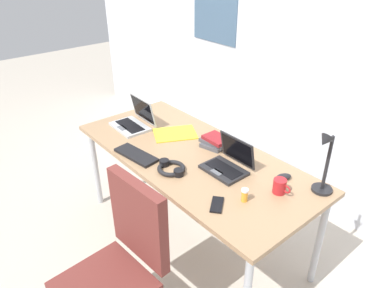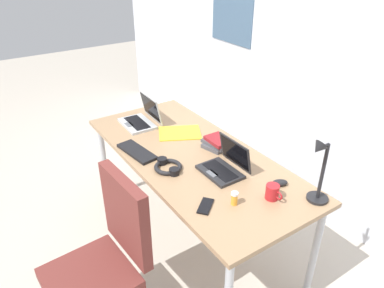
# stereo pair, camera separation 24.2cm
# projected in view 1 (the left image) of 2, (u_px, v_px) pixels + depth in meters

# --- Properties ---
(ground_plane) EXTENTS (12.00, 12.00, 0.00)m
(ground_plane) POSITION_uv_depth(u_px,v_px,m) (192.00, 236.00, 2.83)
(ground_plane) COLOR #B7AD9E
(wall_back) EXTENTS (6.00, 0.13, 2.60)m
(wall_back) POSITION_uv_depth(u_px,v_px,m) (300.00, 45.00, 2.81)
(wall_back) COLOR silver
(wall_back) RESTS_ON ground_plane
(desk) EXTENTS (1.80, 0.80, 0.74)m
(desk) POSITION_uv_depth(u_px,v_px,m) (192.00, 161.00, 2.49)
(desk) COLOR #9E7A56
(desk) RESTS_ON ground_plane
(desk_lamp) EXTENTS (0.12, 0.18, 0.40)m
(desk_lamp) POSITION_uv_depth(u_px,v_px,m) (324.00, 164.00, 1.99)
(desk_lamp) COLOR black
(desk_lamp) RESTS_ON desk
(laptop_by_keyboard) EXTENTS (0.31, 0.27, 0.23)m
(laptop_by_keyboard) POSITION_uv_depth(u_px,v_px,m) (134.00, 121.00, 2.81)
(laptop_by_keyboard) COLOR #B7BABC
(laptop_by_keyboard) RESTS_ON desk
(laptop_front_left) EXTENTS (0.28, 0.23, 0.21)m
(laptop_front_left) POSITION_uv_depth(u_px,v_px,m) (228.00, 164.00, 2.28)
(laptop_front_left) COLOR #232326
(laptop_front_left) RESTS_ON desk
(external_keyboard) EXTENTS (0.34, 0.16, 0.02)m
(external_keyboard) POSITION_uv_depth(u_px,v_px,m) (136.00, 155.00, 2.44)
(external_keyboard) COLOR black
(external_keyboard) RESTS_ON desk
(computer_mouse) EXTENTS (0.09, 0.11, 0.03)m
(computer_mouse) POSITION_uv_depth(u_px,v_px,m) (284.00, 177.00, 2.20)
(computer_mouse) COLOR black
(computer_mouse) RESTS_ON desk
(cell_phone) EXTENTS (0.14, 0.15, 0.01)m
(cell_phone) POSITION_uv_depth(u_px,v_px,m) (217.00, 205.00, 1.99)
(cell_phone) COLOR black
(cell_phone) RESTS_ON desk
(headphones) EXTENTS (0.21, 0.18, 0.04)m
(headphones) POSITION_uv_depth(u_px,v_px,m) (171.00, 168.00, 2.29)
(headphones) COLOR black
(headphones) RESTS_ON desk
(pill_bottle) EXTENTS (0.04, 0.04, 0.08)m
(pill_bottle) POSITION_uv_depth(u_px,v_px,m) (245.00, 195.00, 2.00)
(pill_bottle) COLOR gold
(pill_bottle) RESTS_ON desk
(book_stack) EXTENTS (0.21, 0.18, 0.08)m
(book_stack) POSITION_uv_depth(u_px,v_px,m) (215.00, 141.00, 2.55)
(book_stack) COLOR #4C4C51
(book_stack) RESTS_ON desk
(paper_folder_back_right) EXTENTS (0.35, 0.38, 0.01)m
(paper_folder_back_right) POSITION_uv_depth(u_px,v_px,m) (175.00, 134.00, 2.72)
(paper_folder_back_right) COLOR gold
(paper_folder_back_right) RESTS_ON desk
(coffee_mug) EXTENTS (0.11, 0.08, 0.09)m
(coffee_mug) POSITION_uv_depth(u_px,v_px,m) (280.00, 186.00, 2.07)
(coffee_mug) COLOR #B21E23
(coffee_mug) RESTS_ON desk
(office_chair) EXTENTS (0.52, 0.55, 0.97)m
(office_chair) POSITION_uv_depth(u_px,v_px,m) (118.00, 282.00, 1.96)
(office_chair) COLOR black
(office_chair) RESTS_ON ground_plane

